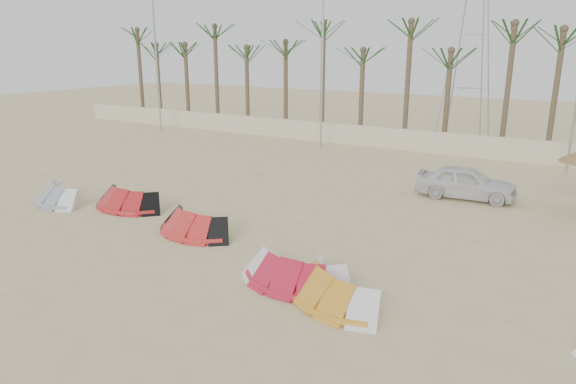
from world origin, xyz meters
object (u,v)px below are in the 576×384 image
Objects in this scene: kite_grey at (63,192)px; kite_red_mid at (198,221)px; car at (466,182)px; kite_red_left at (132,197)px; kite_red_right at (300,269)px; kite_orange at (337,282)px.

kite_grey is 7.28m from kite_red_mid.
car reaches higher than kite_grey.
kite_red_left is 4.31m from kite_red_mid.
car is (1.95, 10.72, 0.27)m from kite_red_right.
kite_grey is 0.90× the size of kite_orange.
kite_red_right is at bearing -15.20° from kite_red_left.
car is at bearing 52.70° from kite_red_mid.
kite_red_right is 1.23m from kite_orange.
kite_grey is at bearing -179.69° from kite_red_mid.
kite_red_right is at bearing -7.28° from kite_grey.
kite_red_mid and kite_red_right have the same top height.
kite_orange is at bearing -16.52° from kite_red_mid.
kite_grey is 0.83× the size of car.
car is (14.22, 9.15, 0.28)m from kite_grey.
kite_orange is at bearing -7.60° from kite_grey.
kite_grey is 1.07× the size of kite_red_mid.
kite_red_right is 0.79× the size of car.
kite_red_left is at bearing 168.03° from kite_red_mid.
car reaches higher than kite_red_left.
kite_red_right is 10.90m from car.
kite_grey and kite_red_mid have the same top height.
car reaches higher than kite_red_mid.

